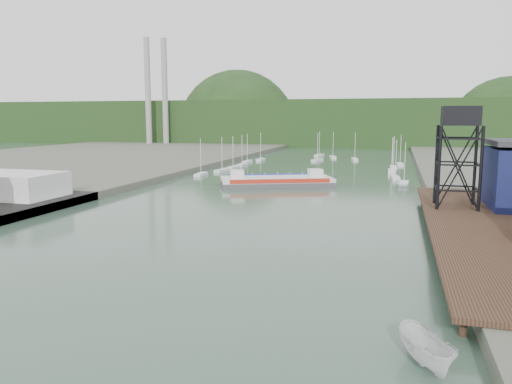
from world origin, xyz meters
The scene contains 9 objects.
ground centered at (0.00, 0.00, 0.00)m, with size 600.00×600.00×0.00m, color #2C4538.
east_pier centered at (37.00, 45.00, 1.90)m, with size 14.00×70.00×2.45m.
white_shed centered at (-44.00, 50.00, 3.85)m, with size 18.00×12.00×4.50m, color silver.
lift_tower centered at (35.00, 58.00, 15.65)m, with size 6.50×6.50×16.00m.
marina_sailboats centered at (0.08, 138.46, 0.35)m, with size 57.71×92.65×0.90m.
smokestacks centered at (-106.00, 232.50, 30.00)m, with size 11.20×8.20×60.00m.
distant_hills centered at (-3.98, 301.35, 10.38)m, with size 500.00×120.00×80.00m.
chain_ferry centered at (-2.33, 90.40, 1.11)m, with size 28.84×20.31×3.86m.
motorboat centered at (28.08, 6.11, 1.20)m, with size 2.35×6.24×2.41m, color silver.
Camera 1 is at (25.66, -26.72, 16.45)m, focal length 35.00 mm.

